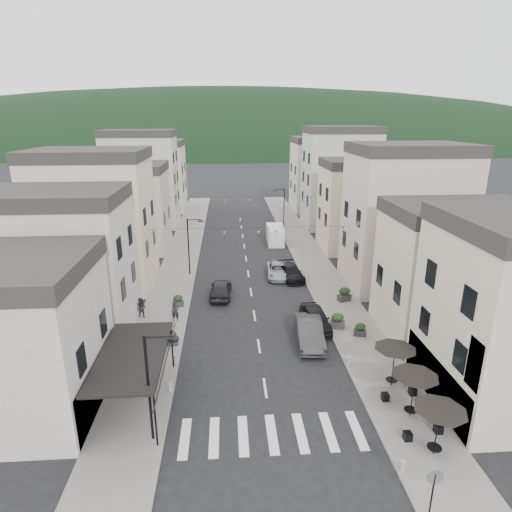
# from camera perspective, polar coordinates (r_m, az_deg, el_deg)

# --- Properties ---
(ground) EXTENTS (700.00, 700.00, 0.00)m
(ground) POSITION_cam_1_polar(r_m,az_deg,el_deg) (22.64, 2.72, -25.93)
(ground) COLOR black
(ground) RESTS_ON ground
(sidewalk_left) EXTENTS (4.00, 76.00, 0.12)m
(sidewalk_left) POSITION_cam_1_polar(r_m,az_deg,el_deg) (50.93, -9.85, -0.11)
(sidewalk_left) COLOR slate
(sidewalk_left) RESTS_ON ground
(sidewalk_right) EXTENTS (4.00, 76.00, 0.12)m
(sidewalk_right) POSITION_cam_1_polar(r_m,az_deg,el_deg) (51.54, 6.97, 0.24)
(sidewalk_right) COLOR slate
(sidewalk_right) RESTS_ON ground
(hill_backdrop) EXTENTS (640.00, 360.00, 70.00)m
(hill_backdrop) POSITION_cam_1_polar(r_m,az_deg,el_deg) (316.56, -3.69, 15.19)
(hill_backdrop) COLOR black
(hill_backdrop) RESTS_ON ground
(boutique_awning) EXTENTS (3.77, 7.50, 3.28)m
(boutique_awning) POSITION_cam_1_polar(r_m,az_deg,el_deg) (25.17, -15.61, -12.74)
(boutique_awning) COLOR black
(boutique_awning) RESTS_ON ground
(buildings_row_left) EXTENTS (10.20, 54.16, 14.00)m
(buildings_row_left) POSITION_cam_1_polar(r_m,az_deg,el_deg) (56.15, -16.80, 7.46)
(buildings_row_left) COLOR #AAA49C
(buildings_row_left) RESTS_ON ground
(buildings_row_right) EXTENTS (10.20, 54.16, 14.50)m
(buildings_row_right) POSITION_cam_1_polar(r_m,az_deg,el_deg) (56.09, 13.45, 7.93)
(buildings_row_right) COLOR beige
(buildings_row_right) RESTS_ON ground
(cafe_terrace) EXTENTS (2.50, 8.10, 2.53)m
(cafe_terrace) POSITION_cam_1_polar(r_m,az_deg,el_deg) (25.18, 20.38, -15.27)
(cafe_terrace) COLOR black
(cafe_terrace) RESTS_ON ground
(streetlamp_left_near) EXTENTS (1.70, 0.56, 6.00)m
(streetlamp_left_near) POSITION_cam_1_polar(r_m,az_deg,el_deg) (22.10, -13.51, -15.46)
(streetlamp_left_near) COLOR black
(streetlamp_left_near) RESTS_ON ground
(streetlamp_left_far) EXTENTS (1.70, 0.56, 6.00)m
(streetlamp_left_far) POSITION_cam_1_polar(r_m,az_deg,el_deg) (44.00, -8.67, 2.00)
(streetlamp_left_far) COLOR black
(streetlamp_left_far) RESTS_ON ground
(streetlamp_right_far) EXTENTS (1.70, 0.56, 6.00)m
(streetlamp_right_far) POSITION_cam_1_polar(r_m,az_deg,el_deg) (61.86, 3.50, 6.83)
(streetlamp_right_far) COLOR black
(streetlamp_right_far) RESTS_ON ground
(traffic_sign) EXTENTS (0.70, 0.07, 2.70)m
(traffic_sign) POSITION_cam_1_polar(r_m,az_deg,el_deg) (20.32, 22.60, -26.39)
(traffic_sign) COLOR black
(traffic_sign) RESTS_ON ground
(bollards) EXTENTS (11.66, 10.26, 0.60)m
(bollards) POSITION_cam_1_polar(r_m,az_deg,el_deg) (26.60, 1.33, -17.05)
(bollards) COLOR gray
(bollards) RESTS_ON ground
(bunting_near) EXTENTS (19.00, 0.28, 0.62)m
(bunting_near) POSITION_cam_1_polar(r_m,az_deg,el_deg) (39.52, -0.79, 3.31)
(bunting_near) COLOR black
(bunting_near) RESTS_ON ground
(bunting_far) EXTENTS (19.00, 0.28, 0.62)m
(bunting_far) POSITION_cam_1_polar(r_m,az_deg,el_deg) (55.13, -1.72, 7.54)
(bunting_far) COLOR black
(bunting_far) RESTS_ON ground
(parked_car_a) EXTENTS (2.08, 4.78, 1.60)m
(parked_car_a) POSITION_cam_1_polar(r_m,az_deg,el_deg) (33.93, 7.92, -8.21)
(parked_car_a) COLOR black
(parked_car_a) RESTS_ON ground
(parked_car_b) EXTENTS (2.14, 5.25, 1.69)m
(parked_car_b) POSITION_cam_1_polar(r_m,az_deg,el_deg) (31.74, 7.12, -10.03)
(parked_car_b) COLOR #313133
(parked_car_b) RESTS_ON ground
(parked_car_c) EXTENTS (2.51, 4.99, 1.36)m
(parked_car_c) POSITION_cam_1_polar(r_m,az_deg,el_deg) (44.06, 2.94, -1.92)
(parked_car_c) COLOR #95999E
(parked_car_c) RESTS_ON ground
(parked_car_d) EXTENTS (2.54, 4.94, 1.37)m
(parked_car_d) POSITION_cam_1_polar(r_m,az_deg,el_deg) (43.55, 4.74, -2.19)
(parked_car_d) COLOR black
(parked_car_d) RESTS_ON ground
(parked_car_e) EXTENTS (2.12, 4.71, 1.57)m
(parked_car_e) POSITION_cam_1_polar(r_m,az_deg,el_deg) (39.23, -4.72, -4.37)
(parked_car_e) COLOR black
(parked_car_e) RESTS_ON ground
(delivery_van) EXTENTS (2.15, 5.13, 2.43)m
(delivery_van) POSITION_cam_1_polar(r_m,az_deg,el_deg) (55.74, 2.56, 2.94)
(delivery_van) COLOR silver
(delivery_van) RESTS_ON ground
(pedestrian_a) EXTENTS (0.63, 0.44, 1.68)m
(pedestrian_a) POSITION_cam_1_polar(r_m,az_deg,el_deg) (34.92, -10.71, -7.28)
(pedestrian_a) COLOR black
(pedestrian_a) RESTS_ON sidewalk_left
(pedestrian_b) EXTENTS (0.97, 0.84, 1.71)m
(pedestrian_b) POSITION_cam_1_polar(r_m,az_deg,el_deg) (36.11, -15.05, -6.70)
(pedestrian_b) COLOR #25202B
(pedestrian_b) RESTS_ON sidewalk_left
(planter_la) EXTENTS (1.04, 0.62, 1.12)m
(planter_la) POSITION_cam_1_polar(r_m,az_deg,el_deg) (31.72, -11.31, -10.65)
(planter_la) COLOR #2E2E30
(planter_la) RESTS_ON sidewalk_left
(planter_lb) EXTENTS (0.94, 0.54, 1.04)m
(planter_lb) POSITION_cam_1_polar(r_m,az_deg,el_deg) (37.68, -10.35, -5.87)
(planter_lb) COLOR #2B2B2D
(planter_lb) RESTS_ON sidewalk_left
(planter_ra) EXTENTS (1.25, 0.93, 1.25)m
(planter_ra) POSITION_cam_1_polar(r_m,az_deg,el_deg) (33.99, 10.82, -8.46)
(planter_ra) COLOR #2E2E30
(planter_ra) RESTS_ON sidewalk_right
(planter_rb) EXTENTS (1.02, 0.75, 1.03)m
(planter_rb) POSITION_cam_1_polar(r_m,az_deg,el_deg) (33.28, 13.73, -9.48)
(planter_rb) COLOR #29292B
(planter_rb) RESTS_ON sidewalk_right
(planter_rc) EXTENTS (1.28, 0.98, 1.28)m
(planter_rc) POSITION_cam_1_polar(r_m,az_deg,el_deg) (38.86, 11.70, -5.01)
(planter_rc) COLOR #2E2E31
(planter_rc) RESTS_ON sidewalk_right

